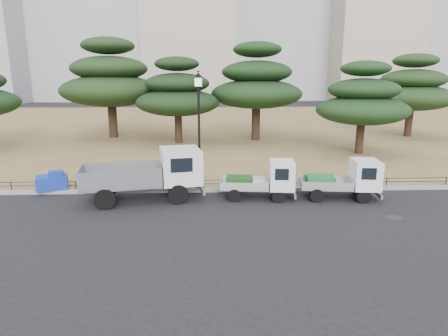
{
  "coord_description": "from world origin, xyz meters",
  "views": [
    {
      "loc": [
        -0.69,
        -14.57,
        5.19
      ],
      "look_at": [
        0.0,
        2.0,
        1.3
      ],
      "focal_mm": 30.0,
      "sensor_mm": 36.0,
      "label": 1
    }
  ],
  "objects_px": {
    "truck_large": "(150,172)",
    "truck_kei_front": "(263,180)",
    "tarp_pile": "(53,182)",
    "street_lamp": "(199,111)",
    "truck_kei_rear": "(345,179)"
  },
  "relations": [
    {
      "from": "truck_kei_rear",
      "to": "truck_large",
      "type": "bearing_deg",
      "value": -174.59
    },
    {
      "from": "truck_large",
      "to": "truck_kei_front",
      "type": "height_order",
      "value": "truck_large"
    },
    {
      "from": "truck_kei_front",
      "to": "tarp_pile",
      "type": "height_order",
      "value": "truck_kei_front"
    },
    {
      "from": "truck_large",
      "to": "tarp_pile",
      "type": "distance_m",
      "value": 5.06
    },
    {
      "from": "truck_kei_front",
      "to": "street_lamp",
      "type": "height_order",
      "value": "street_lamp"
    },
    {
      "from": "truck_large",
      "to": "truck_kei_front",
      "type": "xyz_separation_m",
      "value": [
        5.04,
        -0.03,
        -0.39
      ]
    },
    {
      "from": "truck_kei_rear",
      "to": "street_lamp",
      "type": "bearing_deg",
      "value": 173.29
    },
    {
      "from": "truck_large",
      "to": "street_lamp",
      "type": "height_order",
      "value": "street_lamp"
    },
    {
      "from": "truck_kei_front",
      "to": "tarp_pile",
      "type": "distance_m",
      "value": 9.96
    },
    {
      "from": "truck_large",
      "to": "street_lamp",
      "type": "relative_size",
      "value": 1.0
    },
    {
      "from": "truck_kei_rear",
      "to": "tarp_pile",
      "type": "relative_size",
      "value": 2.2
    },
    {
      "from": "tarp_pile",
      "to": "truck_kei_front",
      "type": "bearing_deg",
      "value": -7.91
    },
    {
      "from": "truck_kei_rear",
      "to": "tarp_pile",
      "type": "distance_m",
      "value": 13.6
    },
    {
      "from": "truck_large",
      "to": "truck_kei_rear",
      "type": "xyz_separation_m",
      "value": [
        8.69,
        -0.22,
        -0.36
      ]
    },
    {
      "from": "street_lamp",
      "to": "tarp_pile",
      "type": "distance_m",
      "value": 7.71
    }
  ]
}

